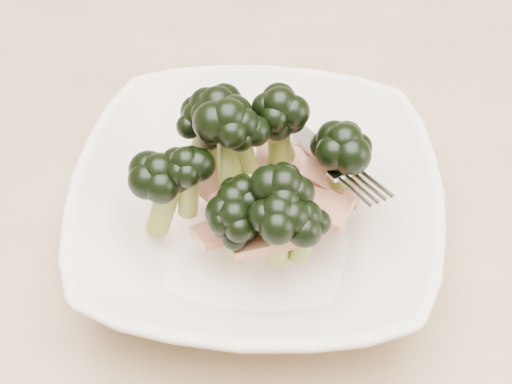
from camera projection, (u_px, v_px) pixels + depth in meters
The scene contains 2 objects.
dining_table at pixel (219, 305), 0.59m from camera, with size 1.20×0.80×0.75m.
broccoli_dish at pixel (257, 200), 0.49m from camera, with size 0.26×0.26×0.13m.
Camera 1 is at (0.04, -0.32, 1.16)m, focal length 50.00 mm.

